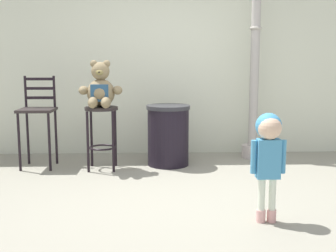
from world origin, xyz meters
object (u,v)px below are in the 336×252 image
(lamppost, at_px, (255,68))
(trash_bin, at_px, (168,135))
(bar_chair_empty, at_px, (38,114))
(bar_stool_with_teddy, at_px, (102,124))
(teddy_bear, at_px, (101,90))
(child_walking, at_px, (269,144))

(lamppost, bearing_deg, trash_bin, -162.38)
(trash_bin, distance_m, bar_chair_empty, 1.69)
(bar_stool_with_teddy, xyz_separation_m, lamppost, (2.04, 0.57, 0.69))
(bar_stool_with_teddy, bearing_deg, trash_bin, 12.80)
(lamppost, bearing_deg, bar_chair_empty, -171.57)
(lamppost, height_order, bar_chair_empty, lamppost)
(teddy_bear, bearing_deg, lamppost, 16.37)
(child_walking, bearing_deg, lamppost, -106.37)
(child_walking, distance_m, bar_chair_empty, 3.15)
(bar_stool_with_teddy, xyz_separation_m, bar_chair_empty, (-0.83, 0.15, 0.11))
(teddy_bear, xyz_separation_m, child_walking, (1.61, -1.82, -0.33))
(trash_bin, xyz_separation_m, lamppost, (1.20, 0.38, 0.86))
(bar_chair_empty, bearing_deg, bar_stool_with_teddy, -10.09)
(trash_bin, relative_size, bar_chair_empty, 0.68)
(child_walking, height_order, trash_bin, child_walking)
(teddy_bear, distance_m, trash_bin, 1.06)
(bar_stool_with_teddy, height_order, child_walking, child_walking)
(bar_stool_with_teddy, xyz_separation_m, teddy_bear, (-0.00, -0.03, 0.44))
(teddy_bear, relative_size, lamppost, 0.18)
(trash_bin, bearing_deg, child_walking, -69.44)
(teddy_bear, distance_m, lamppost, 2.15)
(bar_stool_with_teddy, bearing_deg, bar_chair_empty, 169.91)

